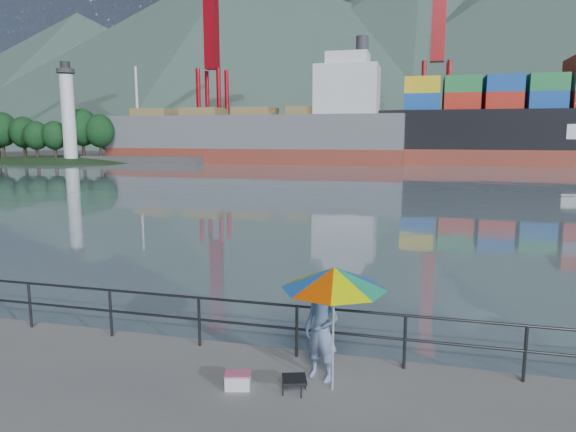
# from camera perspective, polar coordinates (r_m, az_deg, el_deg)

# --- Properties ---
(harbor_water) EXTENTS (500.00, 280.00, 0.00)m
(harbor_water) POSITION_cam_1_polar(r_m,az_deg,el_deg) (137.39, 13.31, 7.12)
(harbor_water) COLOR slate
(harbor_water) RESTS_ON ground
(far_dock) EXTENTS (200.00, 40.00, 0.40)m
(far_dock) POSITION_cam_1_polar(r_m,az_deg,el_deg) (100.61, 18.53, 6.25)
(far_dock) COLOR #514F4C
(far_dock) RESTS_ON ground
(guardrail) EXTENTS (22.00, 0.06, 1.03)m
(guardrail) POSITION_cam_1_polar(r_m,az_deg,el_deg) (10.21, -4.60, -12.04)
(guardrail) COLOR #2D3033
(guardrail) RESTS_ON ground
(mountains) EXTENTS (600.00, 332.80, 80.00)m
(mountains) POSITION_cam_1_polar(r_m,az_deg,el_deg) (220.21, 24.77, 16.49)
(mountains) COLOR #385147
(mountains) RESTS_ON ground
(lighthouse_islet) EXTENTS (48.00, 26.40, 19.20)m
(lighthouse_islet) POSITION_cam_1_polar(r_m,az_deg,el_deg) (90.52, -25.57, 5.73)
(lighthouse_islet) COLOR #263F1E
(lighthouse_islet) RESTS_ON ground
(fisherman) EXTENTS (0.74, 0.61, 1.74)m
(fisherman) POSITION_cam_1_polar(r_m,az_deg,el_deg) (9.02, 3.74, -12.58)
(fisherman) COLOR #214B94
(fisherman) RESTS_ON ground
(beach_umbrella) EXTENTS (1.90, 1.90, 2.10)m
(beach_umbrella) POSITION_cam_1_polar(r_m,az_deg,el_deg) (8.30, 5.12, -6.88)
(beach_umbrella) COLOR white
(beach_umbrella) RESTS_ON ground
(folding_stool) EXTENTS (0.49, 0.49, 0.26)m
(folding_stool) POSITION_cam_1_polar(r_m,az_deg,el_deg) (8.85, 0.71, -18.23)
(folding_stool) COLOR black
(folding_stool) RESTS_ON ground
(cooler_bag) EXTENTS (0.47, 0.37, 0.24)m
(cooler_bag) POSITION_cam_1_polar(r_m,az_deg,el_deg) (9.03, -5.60, -17.82)
(cooler_bag) COLOR silver
(cooler_bag) RESTS_ON ground
(fishing_rod) EXTENTS (0.24, 1.73, 1.23)m
(fishing_rod) POSITION_cam_1_polar(r_m,az_deg,el_deg) (10.46, 3.74, -14.59)
(fishing_rod) COLOR black
(fishing_rod) RESTS_ON ground
(bulk_carrier) EXTENTS (46.57, 8.06, 14.50)m
(bulk_carrier) POSITION_cam_1_polar(r_m,az_deg,el_deg) (80.18, -2.77, 9.10)
(bulk_carrier) COLOR maroon
(bulk_carrier) RESTS_ON ground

